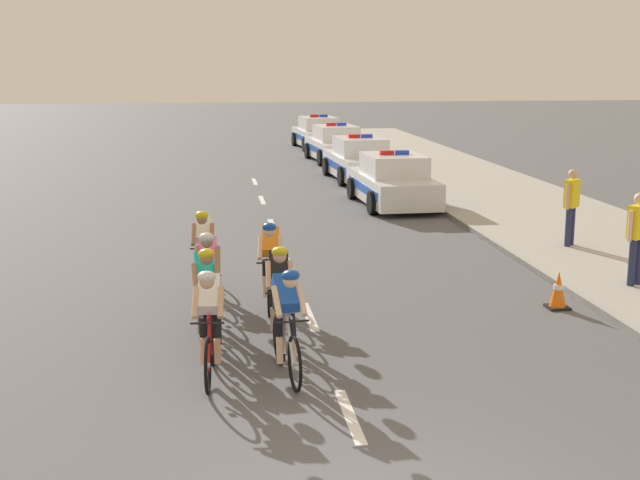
{
  "coord_description": "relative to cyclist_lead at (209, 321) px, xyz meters",
  "views": [
    {
      "loc": [
        -1.57,
        -6.57,
        4.07
      ],
      "look_at": [
        0.28,
        7.49,
        1.1
      ],
      "focal_mm": 48.1,
      "sensor_mm": 36.0,
      "label": 1
    }
  ],
  "objects": [
    {
      "name": "cyclist_fourth",
      "position": [
        1.01,
        1.29,
        0.0
      ],
      "size": [
        0.43,
        1.72,
        1.56
      ],
      "color": "black",
      "rests_on": "ground"
    },
    {
      "name": "cyclist_third",
      "position": [
        -0.04,
        1.3,
        0.0
      ],
      "size": [
        0.44,
        1.72,
        1.56
      ],
      "color": "black",
      "rests_on": "ground"
    },
    {
      "name": "kerb_edge",
      "position": [
        6.38,
        9.91,
        -0.72
      ],
      "size": [
        0.16,
        60.0,
        0.13
      ],
      "primitive_type": "cube",
      "color": "#9E9E99",
      "rests_on": "ground"
    },
    {
      "name": "police_car_second",
      "position": [
        5.25,
        18.59,
        -0.11
      ],
      "size": [
        2.17,
        4.48,
        1.59
      ],
      "color": "silver",
      "rests_on": "ground"
    },
    {
      "name": "lane_markings_centre",
      "position": [
        1.6,
        6.6,
        -0.78
      ],
      "size": [
        0.14,
        25.6,
        0.01
      ],
      "color": "white",
      "rests_on": "ground"
    },
    {
      "name": "cyclist_fifth",
      "position": [
        -0.01,
        2.42,
        0.0
      ],
      "size": [
        0.42,
        1.72,
        1.56
      ],
      "color": "black",
      "rests_on": "ground"
    },
    {
      "name": "sidewalk_slab",
      "position": [
        8.74,
        9.91,
        -0.73
      ],
      "size": [
        4.88,
        60.0,
        0.12
      ],
      "primitive_type": "cube",
      "color": "#A3A099",
      "rests_on": "ground"
    },
    {
      "name": "spectator_closest",
      "position": [
        7.58,
        3.4,
        0.3
      ],
      "size": [
        0.5,
        0.36,
        1.68
      ],
      "color": "#23284C",
      "rests_on": "sidewalk_slab"
    },
    {
      "name": "police_car_nearest",
      "position": [
        5.25,
        13.11,
        -0.11
      ],
      "size": [
        2.12,
        4.46,
        1.59
      ],
      "color": "silver",
      "rests_on": "ground"
    },
    {
      "name": "traffic_cone_near",
      "position": [
        5.79,
        2.54,
        -0.48
      ],
      "size": [
        0.36,
        0.36,
        0.64
      ],
      "color": "black",
      "rests_on": "ground"
    },
    {
      "name": "cyclist_second",
      "position": [
        0.99,
        -0.07,
        0.0
      ],
      "size": [
        0.45,
        1.72,
        1.56
      ],
      "color": "black",
      "rests_on": "ground"
    },
    {
      "name": "police_car_furthest",
      "position": [
        5.25,
        29.77,
        -0.11
      ],
      "size": [
        2.25,
        4.52,
        1.59
      ],
      "color": "silver",
      "rests_on": "ground"
    },
    {
      "name": "cyclist_seventh",
      "position": [
        -0.08,
        4.35,
        0.0
      ],
      "size": [
        0.43,
        1.72,
        1.56
      ],
      "color": "black",
      "rests_on": "ground"
    },
    {
      "name": "cyclist_lead",
      "position": [
        0.0,
        0.0,
        0.0
      ],
      "size": [
        0.44,
        1.72,
        1.56
      ],
      "color": "black",
      "rests_on": "ground"
    },
    {
      "name": "spectator_middle",
      "position": [
        7.8,
        6.75,
        0.3
      ],
      "size": [
        0.43,
        0.41,
        1.68
      ],
      "color": "#23284C",
      "rests_on": "sidewalk_slab"
    },
    {
      "name": "cyclist_sixth",
      "position": [
        1.02,
        3.13,
        0.0
      ],
      "size": [
        0.45,
        1.72,
        1.56
      ],
      "color": "black",
      "rests_on": "ground"
    },
    {
      "name": "police_car_third",
      "position": [
        5.25,
        24.22,
        -0.11
      ],
      "size": [
        2.24,
        4.52,
        1.59
      ],
      "color": "white",
      "rests_on": "ground"
    }
  ]
}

